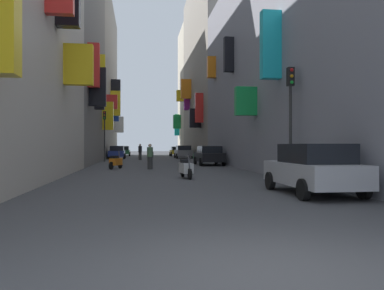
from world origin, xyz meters
TOP-DOWN VIEW (x-y plane):
  - ground_plane at (0.00, 30.00)m, footprint 140.00×140.00m
  - building_left_mid_a at (-7.99, 15.82)m, footprint 7.36×11.24m
  - building_left_mid_b at (-7.99, 29.20)m, footprint 7.20×15.49m
  - building_left_mid_c at (-7.99, 48.47)m, footprint 7.27×23.05m
  - building_right_near at (7.99, 15.80)m, footprint 7.18×31.60m
  - building_right_mid_a at (7.99, 41.57)m, footprint 7.27×19.94m
  - building_right_mid_b at (7.99, 55.77)m, footprint 7.17×8.47m
  - parked_car_blue at (-3.92, 40.01)m, footprint 1.87×4.17m
  - parked_car_yellow at (3.91, 50.34)m, footprint 1.95×3.98m
  - parked_car_green at (-3.67, 51.81)m, footprint 1.96×4.20m
  - parked_car_black at (3.86, 24.73)m, footprint 1.90×4.29m
  - parked_car_grey at (3.74, 40.99)m, footprint 1.93×4.24m
  - parked_car_silver at (3.82, 6.84)m, footprint 1.94×4.03m
  - scooter_black at (-0.03, 44.46)m, footprint 0.82×1.74m
  - scooter_green at (3.99, 32.69)m, footprint 0.53×1.94m
  - scooter_orange at (-2.93, 20.74)m, footprint 0.81×1.72m
  - scooter_white at (0.67, 13.17)m, footprint 0.57×1.93m
  - pedestrian_crossing at (-0.77, 20.20)m, footprint 0.47×0.47m
  - pedestrian_near_left at (-1.34, 36.31)m, footprint 0.50×0.50m
  - traffic_light_near_corner at (4.64, 10.61)m, footprint 0.26×0.34m
  - traffic_light_far_corner at (-4.63, 32.35)m, footprint 0.26×0.34m

SIDE VIEW (x-z plane):
  - ground_plane at x=0.00m, z-range 0.00..0.00m
  - scooter_orange at x=-2.93m, z-range -0.10..1.03m
  - scooter_black at x=-0.03m, z-range -0.10..1.03m
  - scooter_white at x=0.67m, z-range -0.10..1.03m
  - scooter_green at x=3.99m, z-range -0.10..1.03m
  - parked_car_yellow at x=3.91m, z-range 0.04..1.40m
  - parked_car_green at x=-3.67m, z-range 0.04..1.46m
  - parked_car_blue at x=-3.92m, z-range 0.03..1.50m
  - parked_car_black at x=3.86m, z-range 0.04..1.50m
  - parked_car_grey at x=3.74m, z-range 0.04..1.54m
  - pedestrian_crossing at x=-0.77m, z-range -0.01..1.60m
  - parked_car_silver at x=3.82m, z-range 0.03..1.57m
  - pedestrian_near_left at x=-1.34m, z-range 0.00..1.67m
  - traffic_light_near_corner at x=4.64m, z-range 0.82..5.48m
  - traffic_light_far_corner at x=-4.63m, z-range 0.82..5.50m
  - building_right_near at x=7.99m, z-range 0.00..13.48m
  - building_left_mid_a at x=-7.99m, z-range 0.00..15.25m
  - building_left_mid_b at x=-7.99m, z-range -0.01..18.41m
  - building_right_mid_b at x=7.99m, z-range -0.01..19.66m
  - building_left_mid_c at x=-7.99m, z-range -0.01..20.75m
  - building_right_mid_a at x=7.99m, z-range -0.01..21.43m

